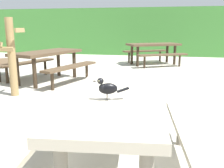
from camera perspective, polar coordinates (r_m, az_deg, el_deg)
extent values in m
cube|color=#428438|center=(12.59, 11.67, 11.46)|extent=(28.00, 1.80, 2.15)
cube|color=#B2A893|center=(2.20, 0.30, -3.42)|extent=(0.96, 1.88, 0.07)
cylinder|color=slate|center=(3.00, -3.55, -6.33)|extent=(0.09, 0.09, 0.67)
cylinder|color=slate|center=(2.97, 6.71, -6.62)|extent=(0.09, 0.09, 0.67)
cube|color=#B2A893|center=(2.45, -16.43, -9.35)|extent=(0.47, 1.73, 0.05)
cylinder|color=slate|center=(3.09, -11.75, -8.77)|extent=(0.07, 0.07, 0.39)
cube|color=#B2A893|center=(2.34, 17.92, -10.56)|extent=(0.47, 1.73, 0.05)
cylinder|color=slate|center=(3.01, 15.07, -9.61)|extent=(0.07, 0.07, 0.39)
ellipsoid|color=black|center=(2.02, -0.90, -1.05)|extent=(0.16, 0.11, 0.09)
ellipsoid|color=black|center=(2.01, -2.07, -0.89)|extent=(0.08, 0.08, 0.06)
sphere|color=black|center=(2.00, -2.62, 0.67)|extent=(0.05, 0.05, 0.05)
sphere|color=#EAE08C|center=(1.98, -2.92, 0.69)|extent=(0.01, 0.01, 0.01)
sphere|color=#EAE08C|center=(2.02, -2.98, 0.92)|extent=(0.01, 0.01, 0.01)
cone|color=black|center=(2.00, -3.79, 0.64)|extent=(0.03, 0.02, 0.02)
cube|color=black|center=(2.04, 2.47, -1.33)|extent=(0.11, 0.06, 0.04)
cylinder|color=#47423D|center=(2.02, -1.07, -3.02)|extent=(0.01, 0.01, 0.05)
cylinder|color=#47423D|center=(2.05, -1.13, -2.81)|extent=(0.01, 0.01, 0.05)
cube|color=brown|center=(6.34, -14.39, 6.86)|extent=(1.24, 1.94, 0.07)
cylinder|color=#382B1D|center=(6.74, -8.49, 4.29)|extent=(0.09, 0.09, 0.67)
cylinder|color=#382B1D|center=(7.08, -11.94, 4.55)|extent=(0.09, 0.09, 0.67)
cylinder|color=#382B1D|center=(5.71, -17.01, 2.32)|extent=(0.09, 0.09, 0.67)
cylinder|color=#382B1D|center=(6.09, -20.52, 2.71)|extent=(0.09, 0.09, 0.67)
cube|color=brown|center=(5.92, -9.25, 3.87)|extent=(0.76, 1.72, 0.05)
cylinder|color=#382B1D|center=(6.47, -5.70, 2.74)|extent=(0.07, 0.07, 0.39)
cylinder|color=#382B1D|center=(5.48, -13.28, 0.63)|extent=(0.07, 0.07, 0.39)
cube|color=brown|center=(6.86, -18.55, 4.59)|extent=(0.76, 1.72, 0.05)
cylinder|color=#382B1D|center=(7.34, -14.78, 3.59)|extent=(0.07, 0.07, 0.39)
cylinder|color=#382B1D|center=(6.49, -22.54, 1.85)|extent=(0.07, 0.07, 0.39)
cube|color=brown|center=(9.08, 9.31, 8.78)|extent=(1.94, 1.54, 0.07)
cylinder|color=#382B1D|center=(9.21, 13.91, 6.32)|extent=(0.09, 0.09, 0.67)
cylinder|color=#382B1D|center=(9.67, 12.29, 6.69)|extent=(0.09, 0.09, 0.67)
cylinder|color=#382B1D|center=(8.58, 5.78, 6.17)|extent=(0.09, 0.09, 0.67)
cylinder|color=#382B1D|center=(9.07, 4.47, 6.55)|extent=(0.09, 0.09, 0.67)
cube|color=brown|center=(8.49, 11.34, 6.45)|extent=(1.63, 1.08, 0.05)
cylinder|color=#382B1D|center=(8.83, 14.96, 5.07)|extent=(0.07, 0.07, 0.39)
cylinder|color=#382B1D|center=(8.23, 7.32, 4.86)|extent=(0.07, 0.07, 0.39)
cube|color=brown|center=(9.73, 7.42, 7.38)|extent=(1.63, 1.08, 0.05)
cylinder|color=#382B1D|center=(10.04, 10.74, 6.17)|extent=(0.07, 0.07, 0.39)
cylinder|color=#382B1D|center=(9.51, 3.84, 6.00)|extent=(0.07, 0.07, 0.39)
cylinder|color=#997A4C|center=(5.19, -21.59, 5.55)|extent=(0.15, 0.15, 1.49)
cube|color=#A08050|center=(5.06, -20.03, 11.29)|extent=(0.06, 0.33, 0.08)
cube|color=#A08050|center=(5.14, -23.80, 8.21)|extent=(0.22, 0.22, 0.08)
cube|color=#A08050|center=(5.01, -22.65, 7.24)|extent=(0.27, 0.09, 0.09)
cube|color=brown|center=(7.21, -23.04, 4.60)|extent=(1.19, 1.38, 0.05)
cylinder|color=#3D2F21|center=(6.70, -21.39, 2.27)|extent=(0.06, 0.06, 0.39)
cylinder|color=#3D2F21|center=(7.80, -21.93, 3.61)|extent=(0.06, 0.06, 0.39)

